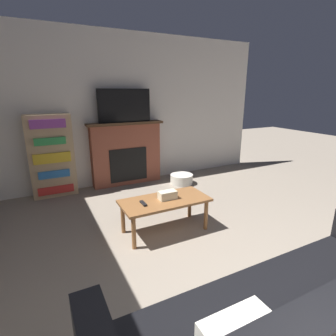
% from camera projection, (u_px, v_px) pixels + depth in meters
% --- Properties ---
extents(wall_back, '(5.64, 0.06, 2.70)m').
position_uv_depth(wall_back, '(126.00, 111.00, 4.81)').
color(wall_back, silver).
rests_on(wall_back, ground_plane).
extents(fireplace, '(1.38, 0.28, 1.16)m').
position_uv_depth(fireplace, '(126.00, 153.00, 4.87)').
color(fireplace, brown).
rests_on(fireplace, ground_plane).
extents(tv, '(0.96, 0.03, 0.58)m').
position_uv_depth(tv, '(125.00, 106.00, 4.61)').
color(tv, black).
rests_on(tv, fireplace).
extents(couch, '(2.41, 0.86, 0.92)m').
position_uv_depth(couch, '(298.00, 334.00, 1.56)').
color(couch, black).
rests_on(couch, ground_plane).
extents(coffee_table, '(1.08, 0.51, 0.42)m').
position_uv_depth(coffee_table, '(165.00, 204.00, 3.21)').
color(coffee_table, brown).
rests_on(coffee_table, ground_plane).
extents(tissue_box, '(0.22, 0.12, 0.10)m').
position_uv_depth(tissue_box, '(167.00, 195.00, 3.20)').
color(tissue_box, beige).
rests_on(tissue_box, coffee_table).
extents(remote_control, '(0.04, 0.15, 0.02)m').
position_uv_depth(remote_control, '(143.00, 203.00, 3.06)').
color(remote_control, black).
rests_on(remote_control, coffee_table).
extents(bookshelf, '(0.69, 0.29, 1.35)m').
position_uv_depth(bookshelf, '(52.00, 156.00, 4.27)').
color(bookshelf, tan).
rests_on(bookshelf, ground_plane).
extents(storage_basket, '(0.42, 0.42, 0.18)m').
position_uv_depth(storage_basket, '(182.00, 179.00, 4.97)').
color(storage_basket, silver).
rests_on(storage_basket, ground_plane).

